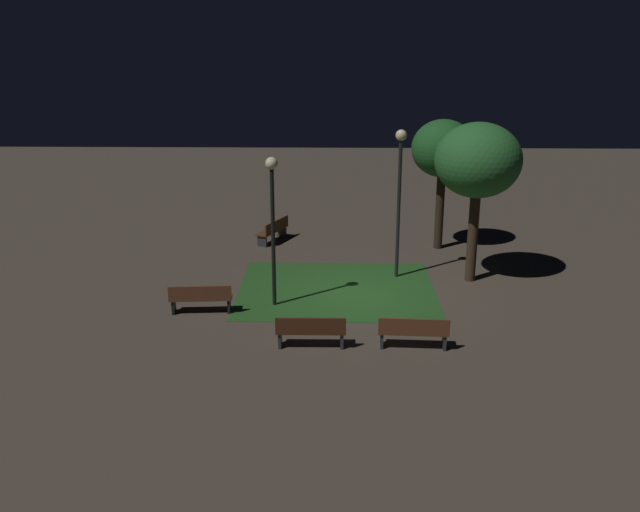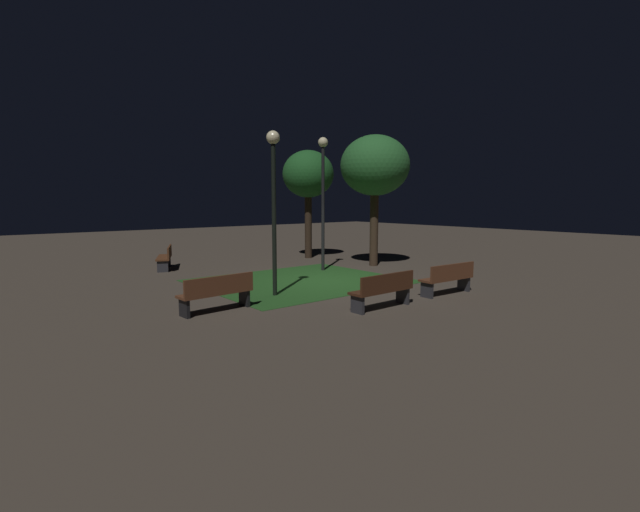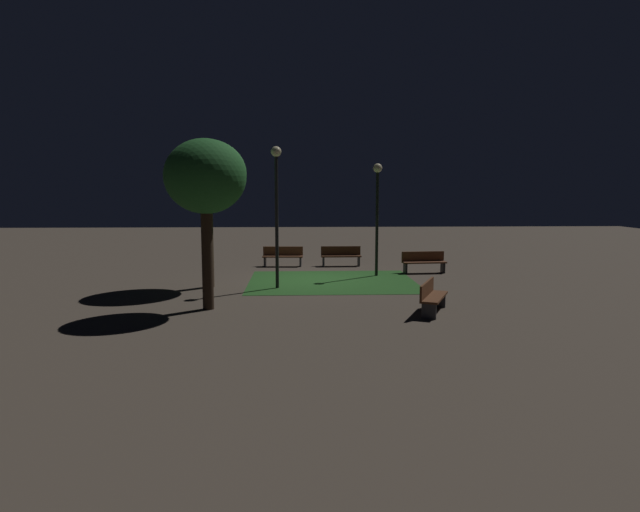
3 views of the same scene
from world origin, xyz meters
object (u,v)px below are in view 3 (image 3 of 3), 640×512
Objects in this scene: bench_by_lamp at (424,261)px; lamp_post_plaza_east at (377,200)px; bench_front_right at (432,296)px; tree_lawn_side at (207,175)px; lamp_post_path_center at (276,194)px; bench_lawn_edge at (341,255)px; bench_front_left at (283,256)px; tree_back_right at (205,179)px.

lamp_post_plaza_east reaches higher than bench_by_lamp.
bench_front_right and bench_by_lamp have the same top height.
tree_lawn_side reaches higher than bench_front_right.
lamp_post_path_center reaches higher than bench_by_lamp.
bench_lawn_edge and bench_front_left have the same top height.
lamp_post_path_center is (0.05, 5.57, 2.81)m from bench_front_left.
bench_front_left and bench_front_right have the same top height.
bench_front_left is 0.99× the size of bench_front_right.
lamp_post_path_center reaches higher than bench_front_left.
bench_lawn_edge is 4.08m from lamp_post_plaza_east.
lamp_post_plaza_east is (-1.19, 2.95, 2.55)m from bench_lawn_edge.
tree_back_right is at bearing 62.92° from bench_lawn_edge.
tree_lawn_side is (6.85, -4.35, 3.46)m from bench_front_right.
lamp_post_plaza_east is (-6.27, -2.32, -0.90)m from tree_lawn_side.
bench_lawn_edge is 6.79m from lamp_post_path_center.
bench_by_lamp is 0.35× the size of tree_lawn_side.
lamp_post_plaza_east is 4.68m from lamp_post_path_center.
bench_front_left is 6.76m from tree_lawn_side.
tree_back_right is at bearing 40.38° from bench_by_lamp.
bench_lawn_edge is 9.78m from bench_front_right.
lamp_post_plaza_east is 0.91× the size of lamp_post_path_center.
bench_by_lamp is 9.52m from tree_lawn_side.
lamp_post_path_center is at bearing 29.19° from bench_by_lamp.
tree_lawn_side is at bearing 65.03° from bench_front_left.
tree_lawn_side is 2.50m from lamp_post_path_center.
lamp_post_plaza_east is at bearing -134.01° from tree_back_right.
lamp_post_plaza_east is at bearing 18.74° from bench_by_lamp.
tree_lawn_side reaches higher than bench_front_left.
bench_lawn_edge is 0.37× the size of tree_back_right.
bench_front_left is 0.41× the size of lamp_post_plaza_east.
lamp_post_plaza_east reaches higher than bench_front_left.
bench_lawn_edge is 2.63m from bench_front_left.
bench_by_lamp is 0.41× the size of lamp_post_plaza_east.
tree_lawn_side is (5.08, 5.27, 3.46)m from bench_lawn_edge.
bench_lawn_edge is at bearing -115.69° from lamp_post_path_center.
bench_lawn_edge is at bearing -68.08° from lamp_post_plaza_east.
tree_back_right is (7.80, 6.64, 3.25)m from bench_by_lamp.
lamp_post_path_center is (-1.87, -3.32, -0.44)m from tree_back_right.
bench_front_left is 0.99× the size of bench_by_lamp.
tree_lawn_side reaches higher than lamp_post_path_center.
bench_front_left is (2.63, 0.00, 0.00)m from bench_lawn_edge.
tree_lawn_side is at bearing -32.40° from bench_front_right.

